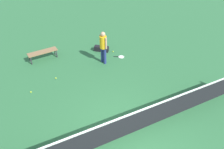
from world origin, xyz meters
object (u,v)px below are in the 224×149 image
tennis_racket_near_player (121,57)px  courtside_bench (43,52)px  tennis_ball_by_net (31,92)px  tennis_ball_near_player (89,129)px  equipment_bag (101,49)px  tennis_ball_midcourt (56,78)px  tennis_ball_baseline (113,52)px  player_near_side (103,45)px

tennis_racket_near_player → courtside_bench: (3.73, -1.62, 0.40)m
tennis_racket_near_player → tennis_ball_by_net: tennis_ball_by_net is taller
tennis_ball_near_player → equipment_bag: size_ratio=0.08×
tennis_racket_near_player → equipment_bag: (0.67, -1.10, 0.13)m
tennis_ball_near_player → tennis_ball_by_net: bearing=-64.0°
tennis_ball_midcourt → tennis_ball_baseline: 3.64m
tennis_ball_baseline → tennis_racket_near_player: bearing=100.4°
player_near_side → equipment_bag: bearing=-107.6°
tennis_ball_baseline → courtside_bench: bearing=-14.7°
player_near_side → tennis_ball_baseline: bearing=-140.9°
tennis_ball_baseline → courtside_bench: size_ratio=0.04×
tennis_racket_near_player → tennis_ball_near_player: 5.12m
tennis_ball_near_player → tennis_ball_midcourt: same height
courtside_bench → tennis_ball_baseline: bearing=165.3°
tennis_ball_by_net → tennis_ball_midcourt: 1.31m
equipment_bag → tennis_ball_by_net: bearing=25.2°
tennis_ball_near_player → equipment_bag: equipment_bag is taller
player_near_side → equipment_bag: player_near_side is taller
player_near_side → tennis_ball_near_player: bearing=58.5°
courtside_bench → equipment_bag: courtside_bench is taller
tennis_ball_near_player → tennis_racket_near_player: bearing=-131.1°
player_near_side → tennis_ball_by_net: size_ratio=25.76×
player_near_side → tennis_racket_near_player: bearing=-175.8°
courtside_bench → equipment_bag: size_ratio=1.93×
tennis_ball_midcourt → tennis_ball_near_player: bearing=94.1°
courtside_bench → tennis_ball_near_player: bearing=93.8°
tennis_ball_by_net → equipment_bag: bearing=-154.8°
player_near_side → tennis_racket_near_player: (-1.05, -0.08, -1.00)m
tennis_ball_by_net → tennis_ball_midcourt: size_ratio=1.00×
tennis_racket_near_player → equipment_bag: bearing=-58.5°
tennis_ball_midcourt → player_near_side: bearing=-173.9°
tennis_ball_midcourt → courtside_bench: 2.01m
tennis_ball_by_net → courtside_bench: size_ratio=0.04×
courtside_bench → tennis_ball_midcourt: bearing=93.2°
tennis_racket_near_player → equipment_bag: size_ratio=0.74×
tennis_ball_baseline → player_near_side: bearing=39.1°
tennis_ball_by_net → equipment_bag: 4.59m
tennis_racket_near_player → tennis_ball_midcourt: tennis_ball_midcourt is taller
tennis_ball_baseline → equipment_bag: equipment_bag is taller
tennis_racket_near_player → tennis_ball_near_player: bearing=48.9°
tennis_ball_by_net → tennis_ball_baseline: (-4.71, -1.53, 0.00)m
tennis_ball_by_net → courtside_bench: courtside_bench is taller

